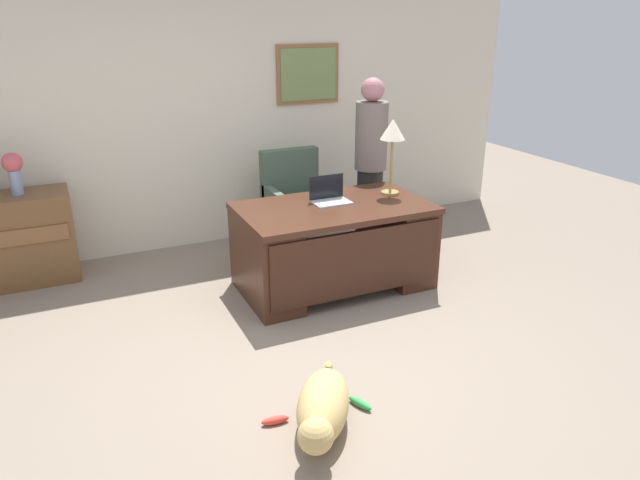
{
  "coord_description": "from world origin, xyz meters",
  "views": [
    {
      "loc": [
        -1.54,
        -3.35,
        2.3
      ],
      "look_at": [
        0.14,
        0.3,
        0.75
      ],
      "focal_mm": 33.31,
      "sensor_mm": 36.0,
      "label": 1
    }
  ],
  "objects_px": {
    "person_standing": "(370,162)",
    "desk_lamp": "(393,134)",
    "dog_toy_plush": "(360,403)",
    "armchair": "(296,206)",
    "laptop": "(329,196)",
    "vase_with_flowers": "(13,168)",
    "dog_toy_bone": "(275,420)",
    "dog_lying": "(322,409)",
    "desk": "(335,244)"
  },
  "relations": [
    {
      "from": "person_standing",
      "to": "desk_lamp",
      "type": "xyz_separation_m",
      "value": [
        -0.16,
        -0.65,
        0.41
      ]
    },
    {
      "from": "person_standing",
      "to": "desk_lamp",
      "type": "relative_size",
      "value": 2.53
    },
    {
      "from": "desk_lamp",
      "to": "dog_toy_plush",
      "type": "bearing_deg",
      "value": -125.24
    },
    {
      "from": "armchair",
      "to": "laptop",
      "type": "distance_m",
      "value": 0.91
    },
    {
      "from": "vase_with_flowers",
      "to": "dog_toy_bone",
      "type": "bearing_deg",
      "value": -65.7
    },
    {
      "from": "person_standing",
      "to": "desk_lamp",
      "type": "distance_m",
      "value": 0.78
    },
    {
      "from": "dog_lying",
      "to": "dog_toy_plush",
      "type": "bearing_deg",
      "value": 19.03
    },
    {
      "from": "person_standing",
      "to": "vase_with_flowers",
      "type": "distance_m",
      "value": 3.26
    },
    {
      "from": "desk",
      "to": "laptop",
      "type": "xyz_separation_m",
      "value": [
        0.01,
        0.14,
        0.4
      ]
    },
    {
      "from": "person_standing",
      "to": "vase_with_flowers",
      "type": "xyz_separation_m",
      "value": [
        -3.21,
        0.52,
        0.16
      ]
    },
    {
      "from": "desk",
      "to": "dog_toy_bone",
      "type": "height_order",
      "value": "desk"
    },
    {
      "from": "laptop",
      "to": "desk_lamp",
      "type": "distance_m",
      "value": 0.78
    },
    {
      "from": "armchair",
      "to": "person_standing",
      "type": "height_order",
      "value": "person_standing"
    },
    {
      "from": "desk",
      "to": "armchair",
      "type": "bearing_deg",
      "value": 87.49
    },
    {
      "from": "laptop",
      "to": "armchair",
      "type": "bearing_deg",
      "value": 87.54
    },
    {
      "from": "person_standing",
      "to": "dog_lying",
      "type": "xyz_separation_m",
      "value": [
        -1.7,
        -2.49,
        -0.73
      ]
    },
    {
      "from": "laptop",
      "to": "dog_toy_bone",
      "type": "height_order",
      "value": "laptop"
    },
    {
      "from": "person_standing",
      "to": "vase_with_flowers",
      "type": "bearing_deg",
      "value": 170.75
    },
    {
      "from": "laptop",
      "to": "dog_lying",
      "type": "bearing_deg",
      "value": -116.63
    },
    {
      "from": "desk",
      "to": "person_standing",
      "type": "height_order",
      "value": "person_standing"
    },
    {
      "from": "dog_lying",
      "to": "laptop",
      "type": "bearing_deg",
      "value": 63.37
    },
    {
      "from": "armchair",
      "to": "desk_lamp",
      "type": "relative_size",
      "value": 1.5
    },
    {
      "from": "laptop",
      "to": "vase_with_flowers",
      "type": "relative_size",
      "value": 0.87
    },
    {
      "from": "dog_toy_bone",
      "to": "dog_toy_plush",
      "type": "xyz_separation_m",
      "value": [
        0.54,
        -0.07,
        0.0
      ]
    },
    {
      "from": "armchair",
      "to": "vase_with_flowers",
      "type": "relative_size",
      "value": 2.76
    },
    {
      "from": "laptop",
      "to": "vase_with_flowers",
      "type": "height_order",
      "value": "vase_with_flowers"
    },
    {
      "from": "laptop",
      "to": "dog_toy_bone",
      "type": "relative_size",
      "value": 1.9
    },
    {
      "from": "vase_with_flowers",
      "to": "dog_toy_bone",
      "type": "xyz_separation_m",
      "value": [
        1.28,
        -2.84,
        -1.02
      ]
    },
    {
      "from": "desk",
      "to": "dog_toy_plush",
      "type": "height_order",
      "value": "desk"
    },
    {
      "from": "armchair",
      "to": "dog_lying",
      "type": "xyz_separation_m",
      "value": [
        -0.97,
        -2.71,
        -0.31
      ]
    },
    {
      "from": "armchair",
      "to": "desk",
      "type": "bearing_deg",
      "value": -92.51
    },
    {
      "from": "dog_toy_bone",
      "to": "desk",
      "type": "bearing_deg",
      "value": 53.33
    },
    {
      "from": "person_standing",
      "to": "desk",
      "type": "bearing_deg",
      "value": -135.09
    },
    {
      "from": "dog_lying",
      "to": "dog_toy_bone",
      "type": "bearing_deg",
      "value": 142.83
    },
    {
      "from": "person_standing",
      "to": "dog_toy_bone",
      "type": "distance_m",
      "value": 3.14
    },
    {
      "from": "dog_lying",
      "to": "laptop",
      "type": "height_order",
      "value": "laptop"
    },
    {
      "from": "dog_lying",
      "to": "desk_lamp",
      "type": "xyz_separation_m",
      "value": [
        1.54,
        1.85,
        1.14
      ]
    },
    {
      "from": "dog_toy_plush",
      "to": "desk_lamp",
      "type": "bearing_deg",
      "value": 54.76
    },
    {
      "from": "armchair",
      "to": "laptop",
      "type": "xyz_separation_m",
      "value": [
        -0.04,
        -0.84,
        0.35
      ]
    },
    {
      "from": "laptop",
      "to": "person_standing",
      "type": "bearing_deg",
      "value": 39.55
    },
    {
      "from": "armchair",
      "to": "vase_with_flowers",
      "type": "distance_m",
      "value": 2.57
    },
    {
      "from": "desk",
      "to": "laptop",
      "type": "height_order",
      "value": "laptop"
    },
    {
      "from": "dog_toy_plush",
      "to": "dog_lying",
      "type": "bearing_deg",
      "value": -160.97
    },
    {
      "from": "armchair",
      "to": "vase_with_flowers",
      "type": "xyz_separation_m",
      "value": [
        -2.49,
        0.31,
        0.58
      ]
    },
    {
      "from": "desk",
      "to": "dog_lying",
      "type": "xyz_separation_m",
      "value": [
        -0.93,
        -1.73,
        -0.25
      ]
    },
    {
      "from": "dog_lying",
      "to": "laptop",
      "type": "distance_m",
      "value": 2.19
    },
    {
      "from": "vase_with_flowers",
      "to": "dog_toy_plush",
      "type": "relative_size",
      "value": 2.05
    },
    {
      "from": "person_standing",
      "to": "dog_toy_plush",
      "type": "bearing_deg",
      "value": -120.15
    },
    {
      "from": "armchair",
      "to": "dog_lying",
      "type": "distance_m",
      "value": 2.9
    },
    {
      "from": "dog_lying",
      "to": "armchair",
      "type": "bearing_deg",
      "value": 70.27
    }
  ]
}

